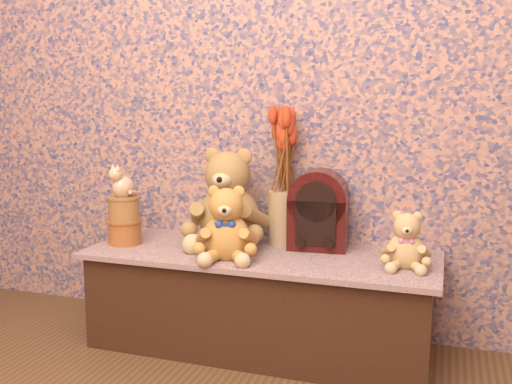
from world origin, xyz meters
TOP-DOWN VIEW (x-y plane):
  - display_shelf at (0.00, 1.25)m, footprint 1.34×0.51m
  - teddy_large at (-0.16, 1.34)m, footprint 0.36×0.42m
  - teddy_medium at (-0.09, 1.14)m, footprint 0.30×0.33m
  - teddy_small at (0.54, 1.22)m, footprint 0.18×0.21m
  - cathedral_radio at (0.20, 1.39)m, footprint 0.24×0.18m
  - ceramic_vase at (0.05, 1.40)m, footprint 0.17×0.17m
  - dried_stalks at (0.05, 1.40)m, footprint 0.27×0.27m
  - biscuit_tin_lower at (-0.56, 1.20)m, footprint 0.15×0.15m
  - biscuit_tin_upper at (-0.56, 1.20)m, footprint 0.15×0.15m
  - cat_figurine at (-0.56, 1.20)m, footprint 0.14×0.14m

SIDE VIEW (x-z plane):
  - display_shelf at x=0.00m, z-range 0.00..0.38m
  - biscuit_tin_lower at x=-0.56m, z-range 0.38..0.48m
  - teddy_small at x=0.54m, z-range 0.38..0.60m
  - ceramic_vase at x=0.05m, z-range 0.38..0.60m
  - biscuit_tin_upper at x=-0.56m, z-range 0.48..0.58m
  - teddy_medium at x=-0.09m, z-range 0.38..0.67m
  - cathedral_radio at x=0.20m, z-range 0.38..0.69m
  - teddy_large at x=-0.16m, z-range 0.38..0.80m
  - cat_figurine at x=-0.56m, z-range 0.58..0.71m
  - dried_stalks at x=0.05m, z-range 0.60..0.99m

